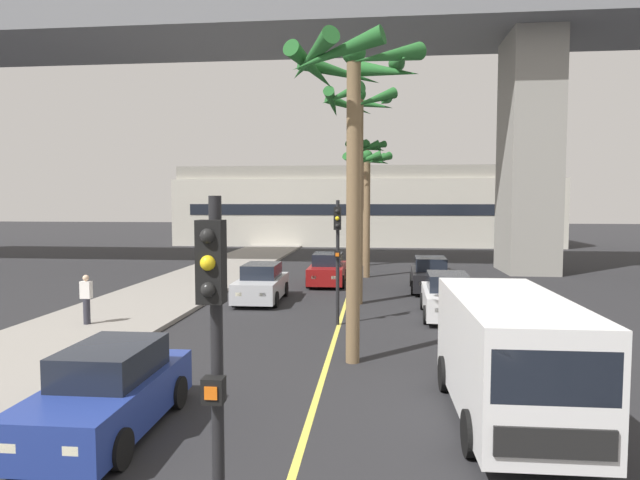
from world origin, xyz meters
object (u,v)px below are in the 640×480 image
Objects in this scene: delivery_van at (509,354)px; pedestrian_near_crosswalk at (86,298)px; palm_tree_farthest_median at (365,166)px; traffic_light_median_far at (338,245)px; car_queue_third at (430,275)px; car_queue_front at (261,284)px; car_queue_fifth at (328,270)px; palm_tree_far_median at (358,137)px; car_queue_second at (448,297)px; car_queue_fourth at (109,393)px; palm_tree_mid_median at (368,174)px; palm_tree_near_median at (353,97)px; traffic_light_median_near at (215,355)px.

delivery_van is 13.51m from pedestrian_near_crosswalk.
traffic_light_median_far is at bearing -91.72° from palm_tree_farthest_median.
traffic_light_median_far reaches higher than car_queue_third.
traffic_light_median_far is 0.52× the size of palm_tree_farthest_median.
car_queue_fifth is at bearing 64.70° from car_queue_front.
car_queue_fifth is 0.47× the size of palm_tree_far_median.
delivery_van is at bearing -90.39° from car_queue_second.
car_queue_fifth is (-5.01, 7.30, 0.00)m from car_queue_second.
car_queue_fourth is 2.54× the size of pedestrian_near_crosswalk.
palm_tree_far_median reaches higher than traffic_light_median_far.
palm_tree_mid_median is 7.96m from palm_tree_far_median.
palm_tree_mid_median is (4.24, 20.81, 4.93)m from car_queue_fourth.
car_queue_fourth is 7.40m from delivery_van.
pedestrian_near_crosswalk is (-6.97, -10.40, 0.28)m from car_queue_fifth.
palm_tree_near_median reaches higher than delivery_van.
palm_tree_mid_median is 0.80× the size of palm_tree_far_median.
palm_tree_near_median is at bearing -63.43° from car_queue_front.
palm_tree_near_median is at bearing 84.35° from traffic_light_median_near.
pedestrian_near_crosswalk is at bearing 151.92° from delivery_van.
palm_tree_far_median is (-3.26, 11.65, 5.45)m from delivery_van.
car_queue_second is 0.79× the size of delivery_van.
palm_tree_mid_median is 4.28× the size of pedestrian_near_crosswalk.
palm_tree_farthest_median is 21.35m from pedestrian_near_crosswalk.
palm_tree_mid_median is (-3.03, 4.24, 4.93)m from car_queue_third.
car_queue_fourth is at bearing -89.94° from car_queue_front.
palm_tree_far_median is at bearing -89.93° from palm_tree_farthest_median.
pedestrian_near_crosswalk is at bearing -123.81° from car_queue_fifth.
pedestrian_near_crosswalk is (-11.98, -3.10, 0.28)m from car_queue_second.
traffic_light_median_near is (-3.99, -5.54, 1.43)m from delivery_van.
car_queue_second is 4.69m from traffic_light_median_far.
delivery_van is at bearing -82.58° from palm_tree_farthest_median.
traffic_light_median_far is at bearing 89.14° from traffic_light_median_near.
delivery_van is 0.76× the size of palm_tree_mid_median.
car_queue_fourth is 0.98× the size of traffic_light_median_near.
palm_tree_mid_median is at bearing 87.78° from traffic_light_median_near.
car_queue_third is 14.90m from pedestrian_near_crosswalk.
palm_tree_farthest_median is (1.68, 8.35, 5.71)m from car_queue_fifth.
palm_tree_far_median is (0.54, 3.96, 4.02)m from traffic_light_median_far.
delivery_van reaches higher than car_queue_fifth.
palm_tree_mid_median is (0.08, 16.07, -1.12)m from palm_tree_near_median.
palm_tree_mid_median is (-3.09, 10.08, 4.93)m from car_queue_second.
pedestrian_near_crosswalk is at bearing -124.01° from palm_tree_mid_median.
pedestrian_near_crosswalk is (-8.81, 2.89, -5.77)m from palm_tree_near_median.
car_queue_second is 1.00× the size of car_queue_third.
palm_tree_mid_median is (4.26, 7.71, 4.93)m from car_queue_front.
car_queue_second is at bearing 24.57° from traffic_light_median_far.
palm_tree_mid_median reaches higher than traffic_light_median_far.
pedestrian_near_crosswalk is (-8.64, -18.75, -5.44)m from palm_tree_farthest_median.
palm_tree_farthest_median reaches higher than palm_tree_mid_median.
car_queue_third is 1.01× the size of car_queue_fourth.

